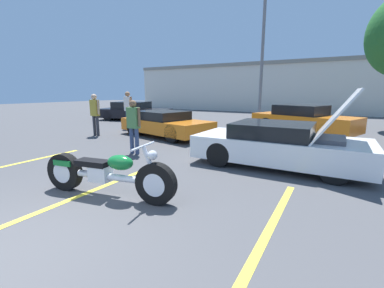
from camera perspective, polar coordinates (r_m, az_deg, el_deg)
name	(u,v)px	position (r m, az deg, el deg)	size (l,w,h in m)	color
parking_stripe_middle	(72,199)	(5.02, -25.03, -10.94)	(0.12, 4.94, 0.01)	yellow
parking_stripe_back	(255,256)	(3.25, 13.88, -23.05)	(0.12, 4.94, 0.01)	yellow
far_building	(300,86)	(25.17, 22.85, 11.86)	(32.00, 4.20, 4.40)	beige
light_pole	(264,54)	(16.33, 15.66, 18.61)	(1.21, 0.28, 7.13)	slate
motorcycle	(107,174)	(4.78, -18.41, -6.31)	(2.61, 0.79, 0.99)	black
show_car_hood_open	(280,145)	(6.73, 18.91, -0.11)	(4.07, 1.81, 1.90)	white
parked_car_mid_left_row	(165,124)	(10.75, -5.93, 4.49)	(4.33, 2.68, 1.04)	orange
parked_car_mid_right_row	(303,120)	(12.34, 23.40, 4.91)	(4.65, 3.16, 1.25)	orange
parked_car_left_row	(134,111)	(17.34, -12.77, 7.11)	(4.95, 3.09, 1.18)	black
spectator_near_motorcycle	(134,123)	(7.77, -12.87, 4.68)	(0.52, 0.21, 1.59)	#38476B
spectator_midground	(95,111)	(11.46, -20.77, 6.84)	(0.52, 0.23, 1.73)	#333338
spectator_far_lot	(128,107)	(13.21, -14.02, 8.07)	(0.52, 0.24, 1.83)	#38476B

